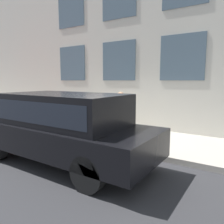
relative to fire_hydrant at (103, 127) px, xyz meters
The scene contains 5 objects.
ground_plane 0.99m from the fire_hydrant, 135.42° to the right, with size 80.00×80.00×0.00m, color #2D2D30.
sidewalk 1.17m from the fire_hydrant, 32.22° to the right, with size 2.93×60.00×0.15m.
fire_hydrant is the anchor object (origin of this frame).
person 0.83m from the fire_hydrant, 49.32° to the right, with size 0.40×0.26×1.64m.
parked_truck_black_near 2.12m from the fire_hydrant, behind, with size 2.00×5.26×1.85m.
Camera 1 is at (-5.51, -3.76, 2.19)m, focal length 35.00 mm.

